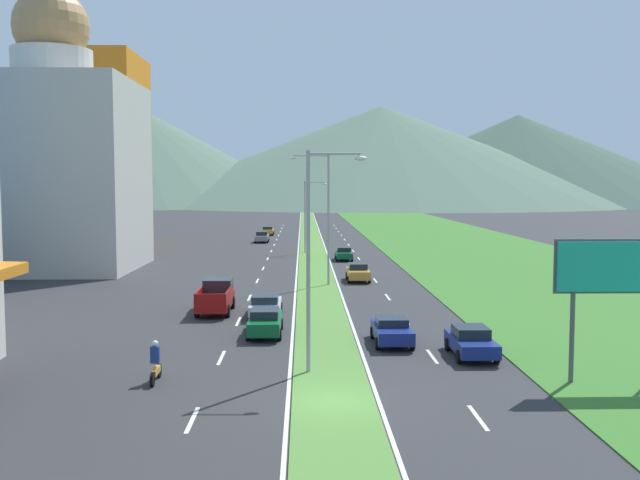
# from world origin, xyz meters

# --- Properties ---
(ground_plane) EXTENTS (600.00, 600.00, 0.00)m
(ground_plane) POSITION_xyz_m (0.00, 0.00, 0.00)
(ground_plane) COLOR #2D2D30
(grass_median) EXTENTS (3.20, 240.00, 0.06)m
(grass_median) POSITION_xyz_m (0.00, 60.00, 0.03)
(grass_median) COLOR #518438
(grass_median) RESTS_ON ground_plane
(grass_verge_right) EXTENTS (24.00, 240.00, 0.06)m
(grass_verge_right) POSITION_xyz_m (20.60, 60.00, 0.03)
(grass_verge_right) COLOR #387028
(grass_verge_right) RESTS_ON ground_plane
(lane_dash_left_2) EXTENTS (0.16, 2.80, 0.01)m
(lane_dash_left_2) POSITION_xyz_m (-5.10, -1.87, 0.01)
(lane_dash_left_2) COLOR silver
(lane_dash_left_2) RESTS_ON ground_plane
(lane_dash_left_3) EXTENTS (0.16, 2.80, 0.01)m
(lane_dash_left_3) POSITION_xyz_m (-5.10, 7.19, 0.01)
(lane_dash_left_3) COLOR silver
(lane_dash_left_3) RESTS_ON ground_plane
(lane_dash_left_4) EXTENTS (0.16, 2.80, 0.01)m
(lane_dash_left_4) POSITION_xyz_m (-5.10, 16.25, 0.01)
(lane_dash_left_4) COLOR silver
(lane_dash_left_4) RESTS_ON ground_plane
(lane_dash_left_5) EXTENTS (0.16, 2.80, 0.01)m
(lane_dash_left_5) POSITION_xyz_m (-5.10, 25.31, 0.01)
(lane_dash_left_5) COLOR silver
(lane_dash_left_5) RESTS_ON ground_plane
(lane_dash_left_6) EXTENTS (0.16, 2.80, 0.01)m
(lane_dash_left_6) POSITION_xyz_m (-5.10, 34.38, 0.01)
(lane_dash_left_6) COLOR silver
(lane_dash_left_6) RESTS_ON ground_plane
(lane_dash_left_7) EXTENTS (0.16, 2.80, 0.01)m
(lane_dash_left_7) POSITION_xyz_m (-5.10, 43.44, 0.01)
(lane_dash_left_7) COLOR silver
(lane_dash_left_7) RESTS_ON ground_plane
(lane_dash_left_8) EXTENTS (0.16, 2.80, 0.01)m
(lane_dash_left_8) POSITION_xyz_m (-5.10, 52.50, 0.01)
(lane_dash_left_8) COLOR silver
(lane_dash_left_8) RESTS_ON ground_plane
(lane_dash_left_9) EXTENTS (0.16, 2.80, 0.01)m
(lane_dash_left_9) POSITION_xyz_m (-5.10, 61.56, 0.01)
(lane_dash_left_9) COLOR silver
(lane_dash_left_9) RESTS_ON ground_plane
(lane_dash_left_10) EXTENTS (0.16, 2.80, 0.01)m
(lane_dash_left_10) POSITION_xyz_m (-5.10, 70.63, 0.01)
(lane_dash_left_10) COLOR silver
(lane_dash_left_10) RESTS_ON ground_plane
(lane_dash_left_11) EXTENTS (0.16, 2.80, 0.01)m
(lane_dash_left_11) POSITION_xyz_m (-5.10, 79.69, 0.01)
(lane_dash_left_11) COLOR silver
(lane_dash_left_11) RESTS_ON ground_plane
(lane_dash_left_12) EXTENTS (0.16, 2.80, 0.01)m
(lane_dash_left_12) POSITION_xyz_m (-5.10, 88.75, 0.01)
(lane_dash_left_12) COLOR silver
(lane_dash_left_12) RESTS_ON ground_plane
(lane_dash_left_13) EXTENTS (0.16, 2.80, 0.01)m
(lane_dash_left_13) POSITION_xyz_m (-5.10, 97.81, 0.01)
(lane_dash_left_13) COLOR silver
(lane_dash_left_13) RESTS_ON ground_plane
(lane_dash_left_14) EXTENTS (0.16, 2.80, 0.01)m
(lane_dash_left_14) POSITION_xyz_m (-5.10, 106.88, 0.01)
(lane_dash_left_14) COLOR silver
(lane_dash_left_14) RESTS_ON ground_plane
(lane_dash_left_15) EXTENTS (0.16, 2.80, 0.01)m
(lane_dash_left_15) POSITION_xyz_m (-5.10, 115.94, 0.01)
(lane_dash_left_15) COLOR silver
(lane_dash_left_15) RESTS_ON ground_plane
(lane_dash_right_2) EXTENTS (0.16, 2.80, 0.01)m
(lane_dash_right_2) POSITION_xyz_m (5.10, -1.87, 0.01)
(lane_dash_right_2) COLOR silver
(lane_dash_right_2) RESTS_ON ground_plane
(lane_dash_right_3) EXTENTS (0.16, 2.80, 0.01)m
(lane_dash_right_3) POSITION_xyz_m (5.10, 7.19, 0.01)
(lane_dash_right_3) COLOR silver
(lane_dash_right_3) RESTS_ON ground_plane
(lane_dash_right_4) EXTENTS (0.16, 2.80, 0.01)m
(lane_dash_right_4) POSITION_xyz_m (5.10, 16.25, 0.01)
(lane_dash_right_4) COLOR silver
(lane_dash_right_4) RESTS_ON ground_plane
(lane_dash_right_5) EXTENTS (0.16, 2.80, 0.01)m
(lane_dash_right_5) POSITION_xyz_m (5.10, 25.31, 0.01)
(lane_dash_right_5) COLOR silver
(lane_dash_right_5) RESTS_ON ground_plane
(lane_dash_right_6) EXTENTS (0.16, 2.80, 0.01)m
(lane_dash_right_6) POSITION_xyz_m (5.10, 34.38, 0.01)
(lane_dash_right_6) COLOR silver
(lane_dash_right_6) RESTS_ON ground_plane
(lane_dash_right_7) EXTENTS (0.16, 2.80, 0.01)m
(lane_dash_right_7) POSITION_xyz_m (5.10, 43.44, 0.01)
(lane_dash_right_7) COLOR silver
(lane_dash_right_7) RESTS_ON ground_plane
(lane_dash_right_8) EXTENTS (0.16, 2.80, 0.01)m
(lane_dash_right_8) POSITION_xyz_m (5.10, 52.50, 0.01)
(lane_dash_right_8) COLOR silver
(lane_dash_right_8) RESTS_ON ground_plane
(lane_dash_right_9) EXTENTS (0.16, 2.80, 0.01)m
(lane_dash_right_9) POSITION_xyz_m (5.10, 61.56, 0.01)
(lane_dash_right_9) COLOR silver
(lane_dash_right_9) RESTS_ON ground_plane
(lane_dash_right_10) EXTENTS (0.16, 2.80, 0.01)m
(lane_dash_right_10) POSITION_xyz_m (5.10, 70.63, 0.01)
(lane_dash_right_10) COLOR silver
(lane_dash_right_10) RESTS_ON ground_plane
(lane_dash_right_11) EXTENTS (0.16, 2.80, 0.01)m
(lane_dash_right_11) POSITION_xyz_m (5.10, 79.69, 0.01)
(lane_dash_right_11) COLOR silver
(lane_dash_right_11) RESTS_ON ground_plane
(lane_dash_right_12) EXTENTS (0.16, 2.80, 0.01)m
(lane_dash_right_12) POSITION_xyz_m (5.10, 88.75, 0.01)
(lane_dash_right_12) COLOR silver
(lane_dash_right_12) RESTS_ON ground_plane
(lane_dash_right_13) EXTENTS (0.16, 2.80, 0.01)m
(lane_dash_right_13) POSITION_xyz_m (5.10, 97.81, 0.01)
(lane_dash_right_13) COLOR silver
(lane_dash_right_13) RESTS_ON ground_plane
(lane_dash_right_14) EXTENTS (0.16, 2.80, 0.01)m
(lane_dash_right_14) POSITION_xyz_m (5.10, 106.88, 0.01)
(lane_dash_right_14) COLOR silver
(lane_dash_right_14) RESTS_ON ground_plane
(lane_dash_right_15) EXTENTS (0.16, 2.80, 0.01)m
(lane_dash_right_15) POSITION_xyz_m (5.10, 115.94, 0.01)
(lane_dash_right_15) COLOR silver
(lane_dash_right_15) RESTS_ON ground_plane
(edge_line_median_left) EXTENTS (0.16, 240.00, 0.01)m
(edge_line_median_left) POSITION_xyz_m (-1.75, 60.00, 0.01)
(edge_line_median_left) COLOR silver
(edge_line_median_left) RESTS_ON ground_plane
(edge_line_median_right) EXTENTS (0.16, 240.00, 0.01)m
(edge_line_median_right) POSITION_xyz_m (1.75, 60.00, 0.01)
(edge_line_median_right) COLOR silver
(edge_line_median_right) RESTS_ON ground_plane
(domed_building) EXTENTS (15.49, 15.49, 26.95)m
(domed_building) POSITION_xyz_m (-25.21, 43.42, 10.58)
(domed_building) COLOR #B7B2A8
(domed_building) RESTS_ON ground_plane
(midrise_colored) EXTENTS (14.25, 14.25, 25.61)m
(midrise_colored) POSITION_xyz_m (-30.30, 71.44, 12.80)
(midrise_colored) COLOR orange
(midrise_colored) RESTS_ON ground_plane
(hill_far_left) EXTENTS (161.34, 161.34, 42.69)m
(hill_far_left) POSITION_xyz_m (-74.62, 274.34, 21.35)
(hill_far_left) COLOR #516B56
(hill_far_left) RESTS_ON ground_plane
(hill_far_center) EXTENTS (213.53, 213.53, 41.55)m
(hill_far_center) POSITION_xyz_m (32.52, 280.63, 20.78)
(hill_far_center) COLOR #516B56
(hill_far_center) RESTS_ON ground_plane
(hill_far_right) EXTENTS (178.64, 178.64, 38.90)m
(hill_far_right) POSITION_xyz_m (94.63, 290.64, 19.45)
(hill_far_right) COLOR #3D5647
(hill_far_right) RESTS_ON ground_plane
(street_lamp_near) EXTENTS (2.65, 0.30, 9.81)m
(street_lamp_near) POSITION_xyz_m (-0.66, 4.35, 5.58)
(street_lamp_near) COLOR #99999E
(street_lamp_near) RESTS_ON ground_plane
(street_lamp_mid) EXTENTS (3.25, 0.50, 10.79)m
(street_lamp_mid) POSITION_xyz_m (0.62, 31.60, 6.15)
(street_lamp_mid) COLOR #99999E
(street_lamp_mid) RESTS_ON ground_plane
(street_lamp_far) EXTENTS (2.75, 0.29, 8.70)m
(street_lamp_far) POSITION_xyz_m (-0.60, 58.92, 5.02)
(street_lamp_far) COLOR #99999E
(street_lamp_far) RESTS_ON ground_plane
(billboard_roadside) EXTENTS (5.11, 0.28, 6.08)m
(billboard_roadside) POSITION_xyz_m (11.80, 2.38, 4.62)
(billboard_roadside) COLOR #4C4C51
(billboard_roadside) RESTS_ON ground_plane
(car_0) EXTENTS (1.93, 4.63, 1.42)m
(car_0) POSITION_xyz_m (-6.88, 89.42, 0.73)
(car_0) COLOR #C6842D
(car_0) RESTS_ON ground_plane
(car_1) EXTENTS (1.98, 4.24, 1.39)m
(car_1) POSITION_xyz_m (3.48, 10.01, 0.73)
(car_1) COLOR navy
(car_1) RESTS_ON ground_plane
(car_2) EXTENTS (1.95, 4.14, 1.53)m
(car_2) POSITION_xyz_m (3.57, 34.06, 0.78)
(car_2) COLOR #C6842D
(car_2) RESTS_ON ground_plane
(car_3) EXTENTS (1.89, 4.71, 1.48)m
(car_3) POSITION_xyz_m (-3.26, 12.38, 0.76)
(car_3) COLOR #0C5128
(car_3) RESTS_ON ground_plane
(car_4) EXTENTS (1.98, 4.16, 1.45)m
(car_4) POSITION_xyz_m (6.98, 7.14, 0.74)
(car_4) COLOR navy
(car_4) RESTS_ON ground_plane
(car_5) EXTENTS (1.95, 4.39, 1.56)m
(car_5) POSITION_xyz_m (-7.01, 74.97, 0.79)
(car_5) COLOR slate
(car_5) RESTS_ON ground_plane
(car_6) EXTENTS (1.87, 4.17, 1.43)m
(car_6) POSITION_xyz_m (3.31, 50.87, 0.73)
(car_6) COLOR #0C5128
(car_6) RESTS_ON ground_plane
(car_7) EXTENTS (2.04, 4.55, 1.37)m
(car_7) POSITION_xyz_m (-3.53, 17.93, 0.72)
(car_7) COLOR #B2B2B7
(car_7) RESTS_ON ground_plane
(pickup_truck_0) EXTENTS (2.18, 5.40, 2.00)m
(pickup_truck_0) POSITION_xyz_m (-6.85, 19.60, 0.98)
(pickup_truck_0) COLOR maroon
(pickup_truck_0) RESTS_ON ground_plane
(motorcycle_rider) EXTENTS (0.36, 2.00, 1.80)m
(motorcycle_rider) POSITION_xyz_m (-7.38, 3.00, 0.75)
(motorcycle_rider) COLOR black
(motorcycle_rider) RESTS_ON ground_plane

